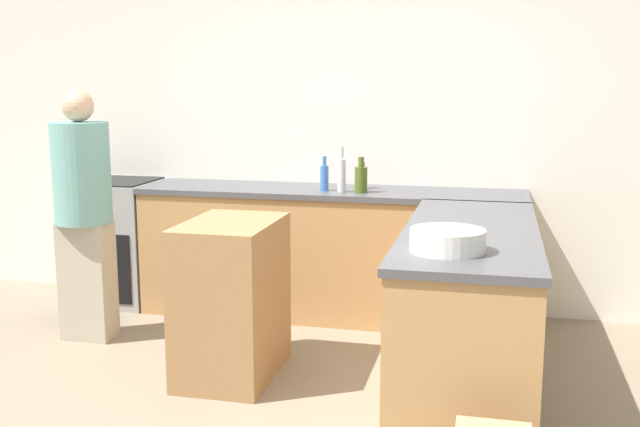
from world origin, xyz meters
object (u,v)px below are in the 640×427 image
at_px(water_bottle_blue, 324,177).
at_px(person_by_range, 84,208).
at_px(island_table, 232,299).
at_px(hot_sauce_bottle, 363,178).
at_px(range_oven, 117,241).
at_px(mixing_bowl, 447,240).
at_px(olive_oil_bottle, 361,179).
at_px(vinegar_bottle_clear, 342,174).

bearing_deg(water_bottle_blue, person_by_range, -151.96).
height_order(island_table, hot_sauce_bottle, hot_sauce_bottle).
bearing_deg(island_table, range_oven, 138.36).
xyz_separation_m(hot_sauce_bottle, water_bottle_blue, (-0.24, -0.17, 0.02)).
bearing_deg(hot_sauce_bottle, person_by_range, -150.95).
bearing_deg(person_by_range, water_bottle_blue, 28.04).
relative_size(mixing_bowl, person_by_range, 0.21).
bearing_deg(range_oven, water_bottle_blue, -3.09).
bearing_deg(range_oven, island_table, -41.64).
bearing_deg(person_by_range, olive_oil_bottle, 23.30).
bearing_deg(vinegar_bottle_clear, person_by_range, -155.09).
relative_size(island_table, hot_sauce_bottle, 4.74).
distance_m(mixing_bowl, person_by_range, 2.58).
bearing_deg(person_by_range, mixing_bowl, -21.63).
distance_m(island_table, mixing_bowl, 1.47).
bearing_deg(range_oven, person_by_range, -74.45).
distance_m(olive_oil_bottle, hot_sauce_bottle, 0.20).
bearing_deg(range_oven, olive_oil_bottle, -3.60).
xyz_separation_m(olive_oil_bottle, person_by_range, (-1.69, -0.73, -0.15)).
bearing_deg(mixing_bowl, olive_oil_bottle, 112.60).
distance_m(island_table, vinegar_bottle_clear, 1.32).
distance_m(vinegar_bottle_clear, person_by_range, 1.73).
distance_m(range_oven, person_by_range, 0.97).
relative_size(island_table, vinegar_bottle_clear, 2.89).
bearing_deg(water_bottle_blue, range_oven, 176.91).
distance_m(range_oven, mixing_bowl, 3.23).
xyz_separation_m(vinegar_bottle_clear, water_bottle_blue, (-0.13, 0.04, -0.03)).
xyz_separation_m(vinegar_bottle_clear, person_by_range, (-1.56, -0.72, -0.18)).
relative_size(mixing_bowl, olive_oil_bottle, 1.38).
bearing_deg(olive_oil_bottle, hot_sauce_bottle, 96.37).
distance_m(range_oven, olive_oil_bottle, 2.01).
xyz_separation_m(island_table, mixing_bowl, (1.25, -0.57, 0.53)).
height_order(island_table, mixing_bowl, mixing_bowl).
height_order(vinegar_bottle_clear, water_bottle_blue, vinegar_bottle_clear).
height_order(water_bottle_blue, person_by_range, person_by_range).
relative_size(olive_oil_bottle, vinegar_bottle_clear, 0.78).
height_order(olive_oil_bottle, water_bottle_blue, olive_oil_bottle).
xyz_separation_m(vinegar_bottle_clear, hot_sauce_bottle, (0.11, 0.20, -0.05)).
bearing_deg(olive_oil_bottle, vinegar_bottle_clear, -177.63).
distance_m(hot_sauce_bottle, person_by_range, 1.92).
xyz_separation_m(hot_sauce_bottle, person_by_range, (-1.67, -0.93, -0.13)).
height_order(range_oven, person_by_range, person_by_range).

